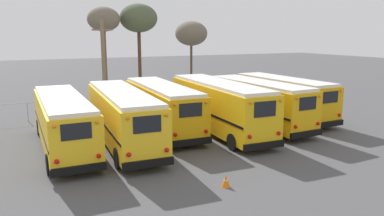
# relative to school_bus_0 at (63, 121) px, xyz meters

# --- Properties ---
(ground_plane) EXTENTS (160.00, 160.00, 0.00)m
(ground_plane) POSITION_rel_school_bus_0_xyz_m (8.00, 0.54, -1.62)
(ground_plane) COLOR #4C4C4F
(school_bus_0) EXTENTS (2.50, 10.37, 2.97)m
(school_bus_0) POSITION_rel_school_bus_0_xyz_m (0.00, 0.00, 0.00)
(school_bus_0) COLOR yellow
(school_bus_0) RESTS_ON ground
(school_bus_1) EXTENTS (2.91, 10.81, 3.15)m
(school_bus_1) POSITION_rel_school_bus_0_xyz_m (3.20, -0.46, 0.10)
(school_bus_1) COLOR yellow
(school_bus_1) RESTS_ON ground
(school_bus_2) EXTENTS (2.85, 10.09, 3.06)m
(school_bus_2) POSITION_rel_school_bus_0_xyz_m (6.40, 1.59, 0.04)
(school_bus_2) COLOR #EAAA0F
(school_bus_2) RESTS_ON ground
(school_bus_3) EXTENTS (2.83, 10.62, 3.30)m
(school_bus_3) POSITION_rel_school_bus_0_xyz_m (9.59, -0.40, 0.16)
(school_bus_3) COLOR yellow
(school_bus_3) RESTS_ON ground
(school_bus_4) EXTENTS (2.82, 9.49, 3.15)m
(school_bus_4) POSITION_rel_school_bus_0_xyz_m (12.79, -0.23, 0.10)
(school_bus_4) COLOR #EAAA0F
(school_bus_4) RESTS_ON ground
(school_bus_5) EXTENTS (2.77, 9.43, 3.07)m
(school_bus_5) POSITION_rel_school_bus_0_xyz_m (15.99, 1.13, 0.05)
(school_bus_5) COLOR #E5A00C
(school_bus_5) RESTS_ON ground
(utility_pole) EXTENTS (1.80, 0.35, 7.58)m
(utility_pole) POSITION_rel_school_bus_0_xyz_m (4.95, 12.12, 2.28)
(utility_pole) COLOR #75604C
(utility_pole) RESTS_ON ground
(bare_tree_0) EXTENTS (3.76, 3.76, 9.28)m
(bare_tree_0) POSITION_rel_school_bus_0_xyz_m (9.38, 15.67, 6.16)
(bare_tree_0) COLOR #473323
(bare_tree_0) RESTS_ON ground
(bare_tree_1) EXTENTS (3.85, 3.85, 7.83)m
(bare_tree_1) POSITION_rel_school_bus_0_xyz_m (17.20, 19.95, 4.72)
(bare_tree_1) COLOR brown
(bare_tree_1) RESTS_ON ground
(bare_tree_2) EXTENTS (3.06, 3.06, 8.83)m
(bare_tree_2) POSITION_rel_school_bus_0_xyz_m (5.74, 14.96, 5.96)
(bare_tree_2) COLOR brown
(bare_tree_2) RESTS_ON ground
(fence_line) EXTENTS (24.05, 0.06, 1.42)m
(fence_line) POSITION_rel_school_bus_0_xyz_m (8.00, 8.11, -0.64)
(fence_line) COLOR #939399
(fence_line) RESTS_ON ground
(traffic_cone) EXTENTS (0.36, 0.36, 0.52)m
(traffic_cone) POSITION_rel_school_bus_0_xyz_m (5.45, -8.42, -1.36)
(traffic_cone) COLOR orange
(traffic_cone) RESTS_ON ground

